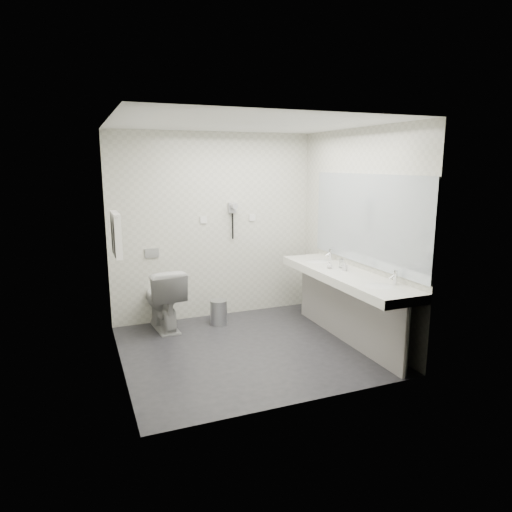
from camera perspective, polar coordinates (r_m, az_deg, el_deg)
name	(u,v)px	position (r m, az deg, el deg)	size (l,w,h in m)	color
floor	(249,349)	(5.35, -0.91, -11.50)	(2.80, 2.80, 0.00)	#242328
ceiling	(248,123)	(4.94, -1.01, 16.23)	(2.80, 2.80, 0.00)	silver
wall_back	(214,227)	(6.22, -5.25, 3.67)	(2.80, 2.80, 0.00)	beige
wall_front	(304,266)	(3.84, 6.00, -1.25)	(2.80, 2.80, 0.00)	beige
wall_left	(116,251)	(4.69, -17.13, 0.65)	(2.60, 2.60, 0.00)	beige
wall_right	(357,234)	(5.65, 12.45, 2.65)	(2.60, 2.60, 0.00)	beige
vanity_counter	(345,276)	(5.42, 11.02, -2.51)	(0.55, 2.20, 0.10)	silver
vanity_panel	(345,311)	(5.55, 11.07, -6.75)	(0.03, 2.15, 0.75)	gray
vanity_post_near	(406,342)	(4.79, 18.23, -10.14)	(0.06, 0.06, 0.75)	silver
vanity_post_far	(306,289)	(6.42, 6.27, -4.08)	(0.06, 0.06, 0.75)	silver
mirror	(366,220)	(5.45, 13.59, 4.41)	(0.02, 2.20, 1.05)	#B2BCC6
basin_near	(379,287)	(4.90, 15.15, -3.79)	(0.40, 0.31, 0.05)	silver
basin_far	(317,262)	(5.95, 7.66, -0.79)	(0.40, 0.31, 0.05)	silver
faucet_near	(395,277)	(4.99, 17.00, -2.53)	(0.04, 0.04, 0.15)	silver
faucet_far	(331,254)	(6.03, 9.29, 0.19)	(0.04, 0.04, 0.15)	silver
soap_bottle_a	(345,266)	(5.47, 11.06, -1.29)	(0.05, 0.05, 0.11)	beige
soap_bottle_b	(329,265)	(5.56, 9.16, -1.11)	(0.07, 0.07, 0.08)	beige
glass_left	(342,263)	(5.62, 10.63, -0.92)	(0.06, 0.06, 0.11)	silver
toilet	(163,298)	(5.97, -11.52, -5.21)	(0.45, 0.79, 0.80)	silver
flush_plate	(152,253)	(6.07, -12.86, 0.36)	(0.18, 0.02, 0.12)	#B2B5BA
pedal_bin	(219,313)	(6.09, -4.68, -7.08)	(0.22, 0.22, 0.31)	#B2B5BA
bin_lid	(218,301)	(6.04, -4.71, -5.60)	(0.22, 0.22, 0.01)	#B2B5BA
towel_rail	(114,214)	(5.20, -17.31, 4.99)	(0.02, 0.02, 0.62)	silver
towel_near	(117,236)	(5.09, -16.92, 2.38)	(0.07, 0.24, 0.48)	white
towel_far	(115,233)	(5.37, -17.19, 2.82)	(0.07, 0.24, 0.48)	white
dryer_cradle	(232,208)	(6.24, -3.00, 6.04)	(0.10, 0.04, 0.14)	#999A9F
dryer_barrel	(234,206)	(6.17, -2.79, 6.26)	(0.08, 0.08, 0.14)	#999A9F
dryer_cord	(233,226)	(6.25, -2.93, 3.74)	(0.02, 0.02, 0.35)	black
switch_plate_a	(203,220)	(6.15, -6.57, 4.50)	(0.09, 0.02, 0.09)	silver
switch_plate_b	(252,218)	(6.37, -0.47, 4.81)	(0.09, 0.02, 0.09)	silver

